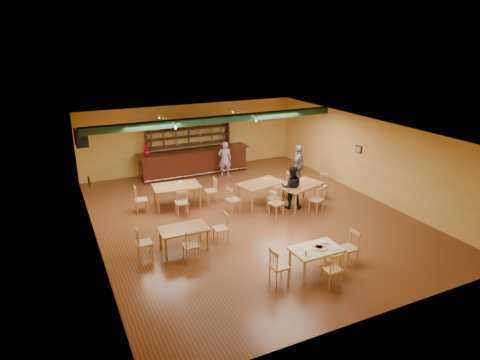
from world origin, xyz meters
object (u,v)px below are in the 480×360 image
dining_table_d (300,195)px  patron_right_a (292,187)px  dining_table_c (184,239)px  bar_counter (194,162)px  dining_table_a (177,196)px  near_table (315,260)px  patron_bar (225,159)px  dining_table_b (261,193)px

dining_table_d → patron_right_a: 0.54m
dining_table_c → patron_right_a: 4.68m
bar_counter → patron_right_a: (1.89, -5.09, 0.22)m
dining_table_a → dining_table_c: dining_table_a is taller
dining_table_c → patron_right_a: (4.46, 1.35, 0.44)m
bar_counter → near_table: (0.17, -9.06, -0.22)m
dining_table_a → patron_bar: patron_bar is taller
bar_counter → dining_table_a: bearing=-118.7°
near_table → patron_bar: bearing=82.8°
dining_table_c → near_table: bearing=-42.6°
dining_table_b → near_table: dining_table_b is taller
dining_table_d → dining_table_a: bearing=138.7°
patron_bar → patron_right_a: size_ratio=1.00×
dining_table_d → near_table: (-2.11, -4.00, -0.06)m
patron_bar → dining_table_d: bearing=123.2°
dining_table_c → dining_table_d: 5.03m
dining_table_d → patron_right_a: size_ratio=1.05×
patron_right_a → dining_table_d: bearing=-150.9°
bar_counter → near_table: bar_counter is taller
dining_table_b → bar_counter: bearing=92.9°
dining_table_b → patron_right_a: (0.80, -0.80, 0.38)m
dining_table_b → dining_table_c: dining_table_b is taller
dining_table_c → near_table: (2.73, -2.63, 0.00)m
bar_counter → patron_right_a: bearing=-69.6°
near_table → patron_right_a: size_ratio=0.83×
dining_table_b → dining_table_d: (1.18, -0.78, 0.00)m
dining_table_b → dining_table_d: dining_table_d is taller
bar_counter → dining_table_c: 6.93m
dining_table_a → dining_table_d: (4.07, -1.79, -0.00)m
dining_table_d → patron_right_a: patron_right_a is taller
bar_counter → near_table: 9.07m
dining_table_b → patron_bar: 3.48m
dining_table_b → dining_table_d: 1.42m
dining_table_a → dining_table_b: dining_table_a is taller
dining_table_c → patron_bar: bearing=57.9°
patron_right_a → dining_table_a: bearing=-0.7°
bar_counter → dining_table_c: bar_counter is taller
patron_bar → patron_right_a: bearing=118.2°
patron_bar → patron_right_a: (0.76, -4.26, -0.00)m
dining_table_b → near_table: size_ratio=1.25×
dining_table_c → dining_table_a: bearing=77.6°
bar_counter → near_table: size_ratio=3.86×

